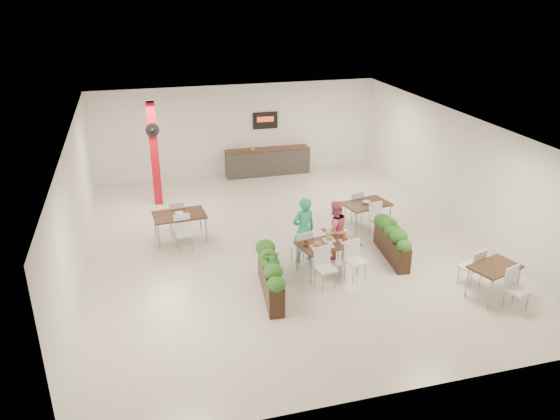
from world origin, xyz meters
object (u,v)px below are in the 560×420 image
object	(u,v)px
diner_woman	(334,230)
side_table_a	(180,218)
diner_man	(304,230)
planter_right	(392,239)
red_column	(154,153)
side_table_c	(494,272)
planter_left	(271,274)
service_counter	(268,161)
main_table	(328,247)
side_table_b	(366,207)

from	to	relation	value
diner_woman	side_table_a	size ratio (longest dim) A/B	0.92
diner_man	planter_right	world-z (taller)	diner_man
red_column	side_table_c	xyz separation A→B (m)	(6.73, -7.52, -1.03)
diner_man	planter_left	size ratio (longest dim) A/B	0.82
diner_man	side_table_c	distance (m)	4.42
red_column	diner_woman	world-z (taller)	red_column
service_counter	side_table_c	xyz separation A→B (m)	(2.73, -9.39, 0.12)
service_counter	side_table_a	bearing A→B (deg)	-127.44
planter_left	side_table_a	size ratio (longest dim) A/B	1.26
red_column	main_table	bearing A→B (deg)	-56.72
red_column	planter_left	bearing A→B (deg)	-71.64
service_counter	side_table_c	world-z (taller)	service_counter
planter_left	side_table_a	distance (m)	3.72
planter_left	side_table_b	world-z (taller)	planter_left
planter_left	side_table_b	xyz separation A→B (m)	(3.46, 2.76, 0.11)
side_table_a	side_table_b	bearing A→B (deg)	-10.28
planter_left	planter_right	bearing A→B (deg)	15.36
diner_woman	side_table_b	bearing A→B (deg)	-146.66
main_table	service_counter	bearing A→B (deg)	87.00
service_counter	diner_woman	world-z (taller)	service_counter
service_counter	planter_right	world-z (taller)	service_counter
side_table_a	diner_woman	bearing A→B (deg)	-32.94
side_table_b	side_table_c	size ratio (longest dim) A/B	1.00
side_table_c	planter_left	bearing A→B (deg)	146.20
planter_left	side_table_c	size ratio (longest dim) A/B	1.24
side_table_c	diner_man	bearing A→B (deg)	125.00
main_table	side_table_a	xyz separation A→B (m)	(-3.21, 2.68, 0.01)
diner_woman	side_table_c	bearing A→B (deg)	124.74
planter_right	red_column	bearing A→B (deg)	135.96
service_counter	planter_left	world-z (taller)	service_counter
side_table_a	main_table	bearing A→B (deg)	-43.60
red_column	service_counter	xyz separation A→B (m)	(4.00, 1.86, -1.15)
diner_woman	planter_right	size ratio (longest dim) A/B	0.78
planter_left	side_table_c	distance (m)	4.87
diner_man	planter_left	xyz separation A→B (m)	(-1.17, -1.32, -0.32)
red_column	side_table_a	world-z (taller)	red_column
red_column	diner_man	distance (m)	5.87
diner_man	planter_right	xyz separation A→B (m)	(2.20, -0.39, -0.35)
service_counter	planter_right	bearing A→B (deg)	-78.68
main_table	planter_left	world-z (taller)	planter_left
planter_left	side_table_b	bearing A→B (deg)	38.53
diner_man	diner_woman	xyz separation A→B (m)	(0.80, 0.00, -0.08)
planter_left	side_table_a	xyz separation A→B (m)	(-1.64, 3.34, 0.12)
red_column	planter_right	distance (m)	7.63
main_table	planter_right	bearing A→B (deg)	8.23
planter_left	side_table_c	bearing A→B (deg)	-16.11
planter_left	side_table_c	xyz separation A→B (m)	(4.68, -1.35, 0.09)
side_table_c	planter_right	bearing A→B (deg)	102.18
planter_right	side_table_c	distance (m)	2.63
side_table_c	diner_woman	bearing A→B (deg)	117.67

